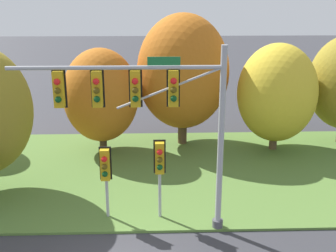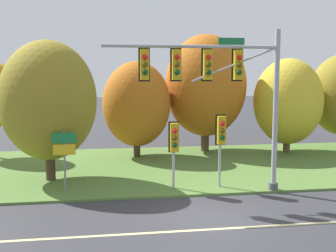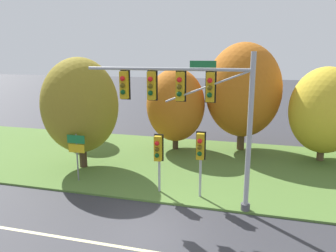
% 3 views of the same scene
% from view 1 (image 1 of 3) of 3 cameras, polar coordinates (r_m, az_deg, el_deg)
% --- Properties ---
extents(grass_verge, '(48.00, 11.50, 0.10)m').
position_cam_1_polar(grass_verge, '(21.30, -4.98, -6.03)').
color(grass_verge, '#517533').
rests_on(grass_verge, ground).
extents(traffic_signal_mast, '(7.44, 0.49, 6.81)m').
position_cam_1_polar(traffic_signal_mast, '(14.44, -2.38, 2.64)').
color(traffic_signal_mast, '#9EA0A5').
rests_on(traffic_signal_mast, grass_verge).
extents(pedestrian_signal_near_kerb, '(0.46, 0.55, 3.22)m').
position_cam_1_polar(pedestrian_signal_near_kerb, '(15.88, -1.14, -5.00)').
color(pedestrian_signal_near_kerb, '#9EA0A5').
rests_on(pedestrian_signal_near_kerb, grass_verge).
extents(pedestrian_signal_further_along, '(0.46, 0.55, 2.94)m').
position_cam_1_polar(pedestrian_signal_further_along, '(16.15, -8.49, -5.72)').
color(pedestrian_signal_further_along, '#9EA0A5').
rests_on(pedestrian_signal_further_along, grass_verge).
extents(tree_behind_signpost, '(4.08, 4.08, 5.74)m').
position_cam_1_polar(tree_behind_signpost, '(23.09, -9.07, 4.12)').
color(tree_behind_signpost, '#423021').
rests_on(tree_behind_signpost, grass_verge).
extents(tree_mid_verge, '(5.18, 5.18, 7.48)m').
position_cam_1_polar(tree_mid_verge, '(23.88, 2.04, 7.34)').
color(tree_mid_verge, '#4C3823').
rests_on(tree_mid_verge, grass_verge).
extents(tree_tall_centre, '(4.33, 4.33, 5.96)m').
position_cam_1_polar(tree_tall_centre, '(23.85, 14.53, 4.35)').
color(tree_tall_centre, brown).
rests_on(tree_tall_centre, grass_verge).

